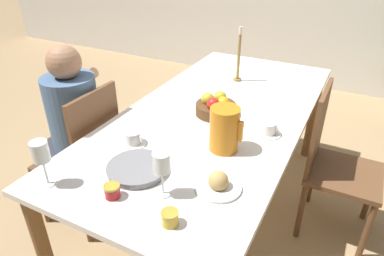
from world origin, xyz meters
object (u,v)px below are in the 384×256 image
fruit_bowl (216,106)px  person_seated (72,123)px  red_pitcher (224,129)px  candlestick_tall (239,60)px  wine_glass_juice (41,154)px  teacup_near_person (132,139)px  jam_jar_amber (170,217)px  wine_glass_water (162,164)px  serving_tray (137,168)px  chair_opposite (333,162)px  chair_person_side (86,156)px  bread_plate (218,184)px  teacup_across (268,129)px  jam_jar_red (112,190)px

fruit_bowl → person_seated: bearing=-154.5°
red_pitcher → candlestick_tall: (-0.26, 0.87, 0.04)m
wine_glass_juice → teacup_near_person: 0.46m
teacup_near_person → jam_jar_amber: size_ratio=2.16×
wine_glass_juice → teacup_near_person: (0.13, 0.42, -0.12)m
wine_glass_water → serving_tray: 0.24m
wine_glass_water → candlestick_tall: 1.31m
serving_tray → candlestick_tall: bearing=89.6°
chair_opposite → candlestick_tall: candlestick_tall is taller
teacup_near_person → serving_tray: bearing=-49.2°
person_seated → candlestick_tall: (0.70, 0.92, 0.23)m
wine_glass_juice → fruit_bowl: wine_glass_juice is taller
chair_opposite → serving_tray: bearing=-39.9°
chair_person_side → fruit_bowl: size_ratio=4.04×
bread_plate → wine_glass_juice: bearing=-155.1°
red_pitcher → wine_glass_water: 0.43m
person_seated → teacup_across: (1.12, 0.29, 0.10)m
teacup_across → chair_opposite: bearing=44.0°
candlestick_tall → wine_glass_juice: bearing=-101.3°
jam_jar_red → red_pitcher: bearing=64.0°
chair_opposite → teacup_near_person: bearing=-51.3°
chair_person_side → jam_jar_red: 0.82m
wine_glass_juice → teacup_across: (0.70, 0.83, -0.12)m
jam_jar_amber → jam_jar_red: same height
wine_glass_juice → teacup_near_person: wine_glass_juice is taller
chair_person_side → red_pitcher: size_ratio=4.28×
bread_plate → chair_opposite: bearing=65.2°
chair_opposite → person_seated: size_ratio=0.80×
red_pitcher → teacup_across: red_pitcher is taller
fruit_bowl → wine_glass_juice: bearing=-112.1°
wine_glass_juice → jam_jar_red: bearing=11.5°
chair_opposite → bread_plate: size_ratio=4.82×
wine_glass_juice → candlestick_tall: candlestick_tall is taller
jam_jar_amber → serving_tray: bearing=144.5°
teacup_across → jam_jar_amber: size_ratio=2.16×
red_pitcher → candlestick_tall: size_ratio=0.58×
person_seated → bread_plate: 1.09m
candlestick_tall → fruit_bowl: bearing=-82.2°
chair_person_side → jam_jar_amber: chair_person_side is taller
chair_opposite → teacup_across: 0.56m
teacup_near_person → jam_jar_red: size_ratio=2.16×
wine_glass_juice → teacup_across: 1.09m
person_seated → fruit_bowl: size_ratio=5.03×
chair_person_side → person_seated: (-0.09, 0.02, 0.20)m
wine_glass_juice → fruit_bowl: bearing=67.9°
teacup_across → bread_plate: bread_plate is taller
serving_tray → fruit_bowl: bearing=82.7°
red_pitcher → teacup_near_person: size_ratio=1.56×
person_seated → teacup_across: size_ratio=8.32×
candlestick_tall → serving_tray: bearing=-90.4°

